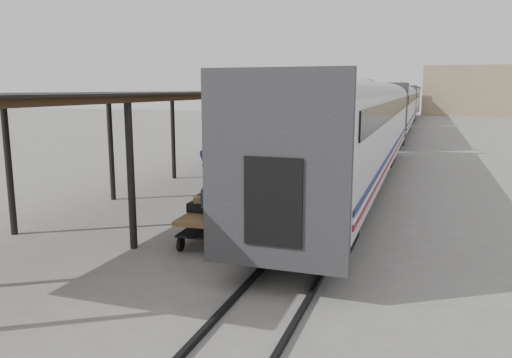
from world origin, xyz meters
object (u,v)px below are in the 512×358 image
object	(u,v)px
pedestrian	(272,150)
porter	(209,184)
luggage_tug	(301,148)
baggage_cart	(211,220)

from	to	relation	value
pedestrian	porter	bearing A→B (deg)	108.21
luggage_tug	baggage_cart	bearing A→B (deg)	-84.00
luggage_tug	pedestrian	world-z (taller)	pedestrian
baggage_cart	pedestrian	xyz separation A→B (m)	(-2.60, 14.37, 0.21)
baggage_cart	pedestrian	size ratio (longest dim) A/B	1.43
porter	luggage_tug	bearing A→B (deg)	2.92
baggage_cart	porter	bearing A→B (deg)	-72.03
luggage_tug	pedestrian	size ratio (longest dim) A/B	0.85
luggage_tug	pedestrian	bearing A→B (deg)	-101.02
pedestrian	luggage_tug	bearing A→B (deg)	-93.70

